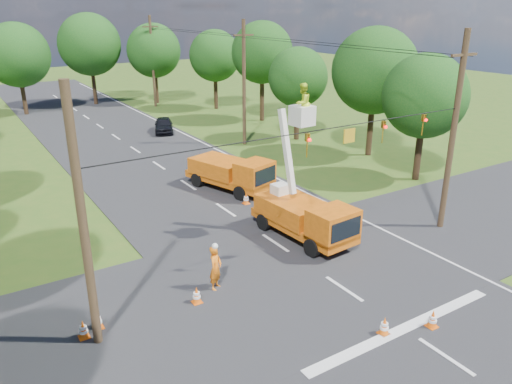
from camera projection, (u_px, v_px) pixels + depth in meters
ground at (159, 166)px, 36.32m from camera, size 140.00×140.00×0.00m
road_main at (159, 166)px, 36.32m from camera, size 12.00×100.00×0.06m
road_cross at (313, 269)px, 22.07m from camera, size 56.00×10.00×0.07m
stop_bar at (404, 330)px, 17.96m from camera, size 9.00×0.45×0.02m
edge_line at (226, 155)px, 39.13m from camera, size 0.12×90.00×0.02m
bucket_truck at (305, 208)px, 24.46m from camera, size 2.67×5.97×7.65m
second_truck at (232, 173)px, 31.24m from camera, size 3.82×6.24×2.20m
ground_worker at (216, 268)px, 20.25m from camera, size 0.83×0.79×1.92m
distant_car at (164, 125)px, 45.79m from camera, size 2.97×4.30×1.36m
traffic_cone_0 at (384, 326)px, 17.57m from camera, size 0.38×0.38×0.71m
traffic_cone_1 at (433, 319)px, 17.96m from camera, size 0.38×0.38×0.71m
traffic_cone_2 at (282, 210)px, 27.53m from camera, size 0.38×0.38×0.71m
traffic_cone_3 at (246, 198)px, 29.21m from camera, size 0.38×0.38×0.71m
traffic_cone_4 at (197, 295)px, 19.44m from camera, size 0.38×0.38×0.71m
traffic_cone_5 at (97, 320)px, 17.89m from camera, size 0.38×0.38×0.71m
traffic_cone_6 at (83, 330)px, 17.37m from camera, size 0.38×0.38×0.71m
traffic_cone_7 at (232, 168)px, 34.62m from camera, size 0.38×0.38×0.71m
pole_right_near at (453, 132)px, 24.55m from camera, size 1.80×0.30×10.00m
pole_right_mid at (244, 83)px, 40.37m from camera, size 1.80×0.30×10.00m
pole_right_far at (153, 61)px, 56.20m from camera, size 1.80×0.30×10.00m
pole_left at (83, 223)px, 15.74m from camera, size 0.30×0.30×9.00m
signal_span at (360, 133)px, 21.13m from camera, size 18.00×0.29×1.07m
tree_right_a at (425, 96)px, 31.64m from camera, size 5.40×5.40×8.28m
tree_right_b at (375, 71)px, 36.84m from camera, size 6.40×6.40×9.65m
tree_right_c at (298, 77)px, 41.87m from camera, size 5.00×5.00×7.83m
tree_right_d at (262, 53)px, 48.52m from camera, size 6.00×6.00×9.70m
tree_right_e at (215, 56)px, 54.65m from camera, size 5.60×5.60×8.63m
tree_far_a at (17, 55)px, 51.43m from camera, size 6.60×6.60×9.50m
tree_far_b at (90, 45)px, 56.80m from camera, size 7.00×7.00×10.32m
tree_far_c at (154, 51)px, 57.95m from camera, size 6.20×6.20×9.18m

